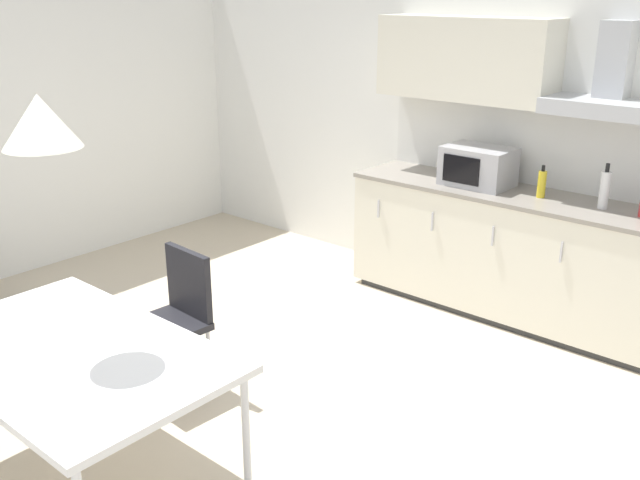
% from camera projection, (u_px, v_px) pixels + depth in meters
% --- Properties ---
extents(ground_plane, '(8.79, 8.16, 0.02)m').
position_uv_depth(ground_plane, '(210.00, 431.00, 3.90)').
color(ground_plane, beige).
extents(wall_back, '(7.04, 0.10, 2.58)m').
position_uv_depth(wall_back, '(477.00, 124.00, 5.44)').
color(wall_back, white).
rests_on(wall_back, ground_plane).
extents(kitchen_counter, '(3.40, 0.62, 0.92)m').
position_uv_depth(kitchen_counter, '(576.00, 270.00, 4.85)').
color(kitchen_counter, '#333333').
rests_on(kitchen_counter, ground_plane).
extents(backsplash_tile, '(3.38, 0.02, 0.55)m').
position_uv_depth(backsplash_tile, '(606.00, 157.00, 4.80)').
color(backsplash_tile, silver).
rests_on(backsplash_tile, kitchen_counter).
extents(upper_wall_cabinets, '(3.38, 0.40, 0.58)m').
position_uv_depth(upper_wall_cabinets, '(609.00, 71.00, 4.49)').
color(upper_wall_cabinets, silver).
extents(microwave, '(0.48, 0.35, 0.28)m').
position_uv_depth(microwave, '(478.00, 166.00, 5.14)').
color(microwave, '#ADADB2').
rests_on(microwave, kitchen_counter).
extents(bottle_white, '(0.06, 0.06, 0.30)m').
position_uv_depth(bottle_white, '(605.00, 189.00, 4.60)').
color(bottle_white, white).
rests_on(bottle_white, kitchen_counter).
extents(bottle_yellow, '(0.06, 0.06, 0.22)m').
position_uv_depth(bottle_yellow, '(542.00, 184.00, 4.86)').
color(bottle_yellow, yellow).
rests_on(bottle_yellow, kitchen_counter).
extents(dining_table, '(1.52, 0.94, 0.74)m').
position_uv_depth(dining_table, '(71.00, 357.00, 3.23)').
color(dining_table, white).
rests_on(dining_table, ground_plane).
extents(chair_far_left, '(0.42, 0.42, 0.87)m').
position_uv_depth(chair_far_left, '(176.00, 309.00, 4.10)').
color(chair_far_left, black).
rests_on(chair_far_left, ground_plane).
extents(pendant_lamp, '(0.32, 0.32, 0.22)m').
position_uv_depth(pendant_lamp, '(40.00, 121.00, 2.87)').
color(pendant_lamp, silver).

